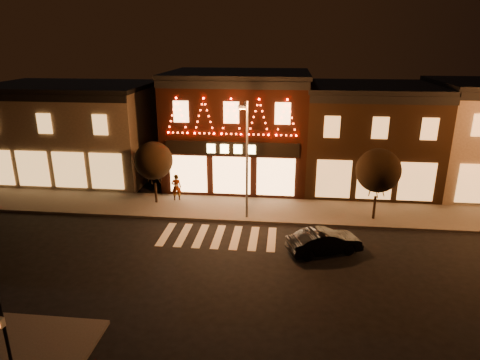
# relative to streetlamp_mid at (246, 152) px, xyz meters

# --- Properties ---
(ground) EXTENTS (120.00, 120.00, 0.00)m
(ground) POSITION_rel_streetlamp_mid_xyz_m (-1.34, -6.39, -4.31)
(ground) COLOR black
(ground) RESTS_ON ground
(sidewalk_far) EXTENTS (44.00, 4.00, 0.15)m
(sidewalk_far) POSITION_rel_streetlamp_mid_xyz_m (0.66, 1.61, -4.24)
(sidewalk_far) COLOR #47423D
(sidewalk_far) RESTS_ON ground
(building_left) EXTENTS (12.20, 8.28, 7.30)m
(building_left) POSITION_rel_streetlamp_mid_xyz_m (-14.34, 7.60, -0.65)
(building_left) COLOR #6C5E4C
(building_left) RESTS_ON ground
(building_pulp) EXTENTS (10.20, 8.34, 8.30)m
(building_pulp) POSITION_rel_streetlamp_mid_xyz_m (-1.34, 7.59, -0.15)
(building_pulp) COLOR black
(building_pulp) RESTS_ON ground
(building_right_a) EXTENTS (9.20, 8.28, 7.50)m
(building_right_a) POSITION_rel_streetlamp_mid_xyz_m (8.16, 7.60, -0.55)
(building_right_a) COLOR #342112
(building_right_a) RESTS_ON ground
(streetlamp_mid) EXTENTS (0.46, 1.63, 7.09)m
(streetlamp_mid) POSITION_rel_streetlamp_mid_xyz_m (0.00, 0.00, 0.00)
(streetlamp_mid) COLOR #59595E
(streetlamp_mid) RESTS_ON sidewalk_far
(tree_left) EXTENTS (2.47, 2.47, 4.13)m
(tree_left) POSITION_rel_streetlamp_mid_xyz_m (-6.24, 2.01, -1.27)
(tree_left) COLOR black
(tree_left) RESTS_ON sidewalk_far
(tree_right) EXTENTS (2.61, 2.61, 4.36)m
(tree_right) POSITION_rel_streetlamp_mid_xyz_m (7.72, 0.85, -1.11)
(tree_right) COLOR black
(tree_right) RESTS_ON sidewalk_far
(dark_sedan) EXTENTS (4.08, 2.68, 1.27)m
(dark_sedan) POSITION_rel_streetlamp_mid_xyz_m (4.41, -3.64, -3.68)
(dark_sedan) COLOR black
(dark_sedan) RESTS_ON ground
(pedestrian) EXTENTS (0.73, 0.56, 1.81)m
(pedestrian) POSITION_rel_streetlamp_mid_xyz_m (-4.98, 2.59, -3.26)
(pedestrian) COLOR gray
(pedestrian) RESTS_ON sidewalk_far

